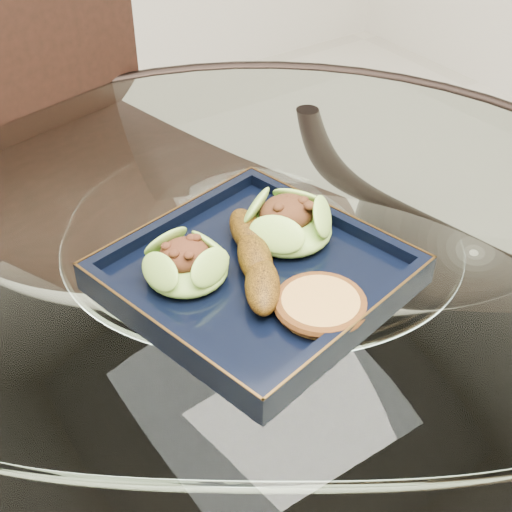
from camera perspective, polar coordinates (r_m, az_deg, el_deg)
dining_table at (r=0.91m, az=0.41°, el=-8.75°), size 1.13×1.13×0.77m
dining_chair at (r=1.19m, az=-12.64°, el=0.89°), size 0.52×0.52×1.00m
navy_plate at (r=0.76m, az=0.00°, el=-1.78°), size 0.32×0.32×0.02m
lettuce_wrap_left at (r=0.74m, az=-5.60°, el=-0.78°), size 0.10×0.10×0.03m
lettuce_wrap_right at (r=0.79m, az=2.56°, el=2.53°), size 0.12×0.12×0.04m
roasted_plantain at (r=0.75m, az=-0.09°, el=-0.14°), size 0.10×0.17×0.03m
crumb_patty at (r=0.70m, az=5.17°, el=-3.97°), size 0.10×0.10×0.02m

